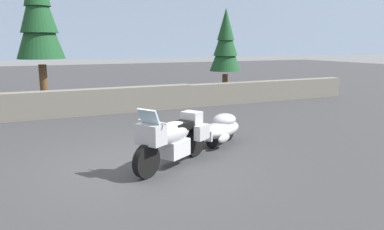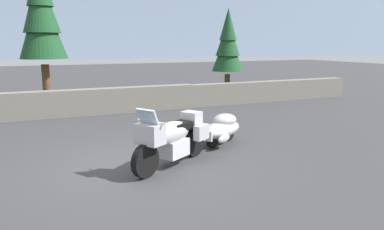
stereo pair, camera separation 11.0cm
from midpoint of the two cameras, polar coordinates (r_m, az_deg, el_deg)
The scene contains 7 objects.
ground_plane at distance 7.75m, azimuth -9.10°, elevation -7.95°, with size 80.00×80.00×0.00m, color #38383A.
stone_guard_wall at distance 13.53m, azimuth -15.84°, elevation 2.00°, with size 24.00×0.55×0.95m.
distant_ridgeline at distance 103.43m, azimuth -23.26°, elevation 13.32°, with size 240.00×80.00×16.00m, color #7F93AD.
touring_motorcycle at distance 7.49m, azimuth -2.85°, elevation -3.52°, with size 2.04×1.46×1.33m.
car_shaped_trailer at distance 9.23m, azimuth 5.01°, elevation -2.08°, with size 2.06×1.47×0.76m.
pine_tree_tall at distance 15.49m, azimuth -22.62°, elevation 14.89°, with size 1.79×1.79×5.99m.
pine_tree_secondary at distance 16.39m, azimuth 5.90°, elevation 11.22°, with size 1.40×1.40×4.08m.
Camera 2 is at (-1.73, -7.13, 2.52)m, focal length 33.70 mm.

